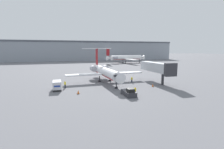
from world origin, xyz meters
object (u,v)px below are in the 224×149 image
object	(u,v)px
worker_near_tug	(135,91)
airplane_parked_far_left	(125,58)
worker_by_wing	(132,79)
worker_on_apron	(65,84)
airplane_main	(105,71)
traffic_cone_right	(153,85)
traffic_cone_left	(78,92)
luggage_cart	(57,86)
pushback_tug	(129,93)
jet_bridge	(157,67)

from	to	relation	value
worker_near_tug	airplane_parked_far_left	size ratio (longest dim) A/B	0.06
worker_by_wing	worker_on_apron	size ratio (longest dim) A/B	0.95
airplane_main	airplane_parked_far_left	distance (m)	71.39
worker_on_apron	traffic_cone_right	xyz separation A→B (m)	(21.85, -5.17, -0.58)
traffic_cone_left	airplane_parked_far_left	distance (m)	86.76
airplane_main	traffic_cone_left	size ratio (longest dim) A/B	29.72
worker_on_apron	traffic_cone_right	size ratio (longest dim) A/B	2.24
traffic_cone_left	traffic_cone_right	world-z (taller)	same
luggage_cart	pushback_tug	bearing A→B (deg)	-34.05
pushback_tug	worker_on_apron	bearing A→B (deg)	137.16
pushback_tug	traffic_cone_left	world-z (taller)	pushback_tug
worker_on_apron	traffic_cone_right	bearing A→B (deg)	-13.30
luggage_cart	worker_on_apron	distance (m)	2.65
airplane_parked_far_left	jet_bridge	xyz separation A→B (m)	(-18.17, -69.91, 0.75)
worker_by_wing	traffic_cone_right	size ratio (longest dim) A/B	2.12
pushback_tug	luggage_cart	world-z (taller)	luggage_cart
luggage_cart	jet_bridge	distance (m)	27.92
worker_near_tug	luggage_cart	bearing A→B (deg)	148.47
worker_by_wing	traffic_cone_right	xyz separation A→B (m)	(2.89, -6.95, -0.52)
worker_on_apron	jet_bridge	xyz separation A→B (m)	(25.78, -0.53, 3.49)
luggage_cart	traffic_cone_left	world-z (taller)	luggage_cart
pushback_tug	worker_by_wing	distance (m)	14.82
airplane_parked_far_left	airplane_main	bearing A→B (deg)	-116.68
worker_on_apron	traffic_cone_left	size ratio (longest dim) A/B	2.25
airplane_main	traffic_cone_right	bearing A→B (deg)	-47.26
jet_bridge	worker_on_apron	bearing A→B (deg)	178.83
jet_bridge	pushback_tug	bearing A→B (deg)	-140.70
worker_near_tug	airplane_main	bearing A→B (deg)	96.42
pushback_tug	traffic_cone_left	distance (m)	11.01
traffic_cone_right	airplane_main	bearing A→B (deg)	132.74
worker_on_apron	traffic_cone_right	distance (m)	22.46
worker_by_wing	jet_bridge	world-z (taller)	jet_bridge
airplane_main	jet_bridge	bearing A→B (deg)	-23.83
worker_near_tug	airplane_parked_far_left	world-z (taller)	airplane_parked_far_left
worker_by_wing	traffic_cone_left	xyz separation A→B (m)	(-16.51, -8.52, -0.52)
worker_near_tug	traffic_cone_left	xyz separation A→B (m)	(-11.37, 4.75, -0.56)
pushback_tug	worker_by_wing	size ratio (longest dim) A/B	2.49
pushback_tug	worker_by_wing	bearing A→B (deg)	63.62
airplane_main	traffic_cone_right	world-z (taller)	airplane_main
luggage_cart	worker_on_apron	bearing A→B (deg)	43.62
worker_by_wing	traffic_cone_right	bearing A→B (deg)	-67.46
worker_by_wing	traffic_cone_left	distance (m)	18.58
worker_on_apron	pushback_tug	bearing A→B (deg)	-42.84
worker_near_tug	jet_bridge	xyz separation A→B (m)	(11.95, 10.96, 3.51)
worker_near_tug	traffic_cone_right	size ratio (longest dim) A/B	2.21
traffic_cone_right	traffic_cone_left	bearing A→B (deg)	-175.39
traffic_cone_right	jet_bridge	world-z (taller)	jet_bridge
worker_by_wing	jet_bridge	xyz separation A→B (m)	(6.81, -2.31, 3.55)
traffic_cone_left	traffic_cone_right	bearing A→B (deg)	4.61
traffic_cone_right	jet_bridge	xyz separation A→B (m)	(3.92, 4.64, 4.07)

